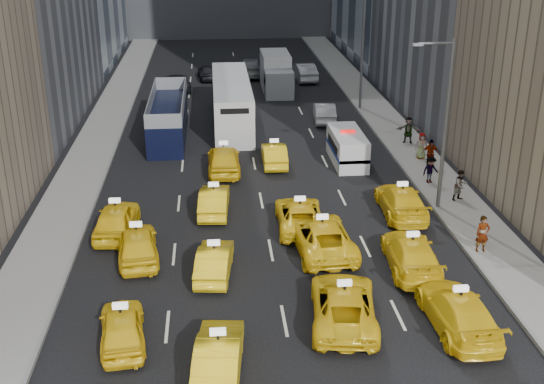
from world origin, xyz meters
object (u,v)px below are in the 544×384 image
at_px(box_truck, 276,73).
at_px(double_decker, 168,116).
at_px(nypd_van, 347,148).
at_px(city_bus, 232,102).
at_px(pedestrian_0, 483,234).

bearing_deg(box_truck, double_decker, -122.40).
bearing_deg(double_decker, box_truck, 58.82).
xyz_separation_m(nypd_van, city_bus, (-6.94, 9.19, 0.69)).
bearing_deg(double_decker, pedestrian_0, -48.03).
xyz_separation_m(double_decker, city_bus, (4.54, 2.72, 0.15)).
height_order(double_decker, city_bus, city_bus).
bearing_deg(city_bus, pedestrian_0, -68.15).
relative_size(city_bus, pedestrian_0, 7.40).
bearing_deg(pedestrian_0, nypd_van, 105.84).
xyz_separation_m(city_bus, pedestrian_0, (10.72, -22.17, -0.62)).
height_order(nypd_van, box_truck, box_truck).
relative_size(nypd_van, box_truck, 0.69).
bearing_deg(box_truck, nypd_van, -79.32).
bearing_deg(city_bus, box_truck, 62.59).
bearing_deg(pedestrian_0, double_decker, 127.73).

